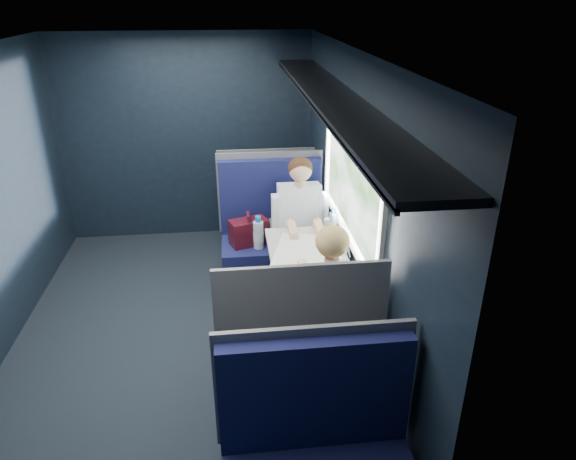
{
  "coord_description": "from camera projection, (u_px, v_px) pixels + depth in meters",
  "views": [
    {
      "loc": [
        0.47,
        -3.66,
        2.67
      ],
      "look_at": [
        0.9,
        0.0,
        0.95
      ],
      "focal_mm": 32.0,
      "sensor_mm": 36.0,
      "label": 1
    }
  ],
  "objects": [
    {
      "name": "bottle_small",
      "position": [
        333.0,
        223.0,
        4.44
      ],
      "size": [
        0.07,
        0.07,
        0.24
      ],
      "color": "silver",
      "rests_on": "table"
    },
    {
      "name": "cup",
      "position": [
        328.0,
        224.0,
        4.57
      ],
      "size": [
        0.07,
        0.07,
        0.09
      ],
      "primitive_type": "cylinder",
      "color": "white",
      "rests_on": "table"
    },
    {
      "name": "ground",
      "position": [
        183.0,
        337.0,
        4.37
      ],
      "size": [
        2.8,
        4.2,
        0.01
      ],
      "primitive_type": "cube",
      "color": "black"
    },
    {
      "name": "man",
      "position": [
        301.0,
        220.0,
        4.81
      ],
      "size": [
        0.53,
        0.56,
        1.32
      ],
      "color": "black",
      "rests_on": "ground"
    },
    {
      "name": "papers",
      "position": [
        310.0,
        257.0,
        4.08
      ],
      "size": [
        0.78,
        0.96,
        0.01
      ],
      "primitive_type": "cube",
      "rotation": [
        0.0,
        0.0,
        -0.27
      ],
      "color": "white",
      "rests_on": "table"
    },
    {
      "name": "woman",
      "position": [
        329.0,
        301.0,
        3.54
      ],
      "size": [
        0.53,
        0.56,
        1.32
      ],
      "color": "black",
      "rests_on": "ground"
    },
    {
      "name": "laptop",
      "position": [
        339.0,
        246.0,
        4.15
      ],
      "size": [
        0.24,
        0.3,
        0.21
      ],
      "color": "silver",
      "rests_on": "table"
    },
    {
      "name": "seat_bay_far",
      "position": [
        296.0,
        355.0,
        3.5
      ],
      "size": [
        1.04,
        0.62,
        1.26
      ],
      "color": "#0D0F3B",
      "rests_on": "ground"
    },
    {
      "name": "table",
      "position": [
        304.0,
        261.0,
        4.2
      ],
      "size": [
        0.62,
        1.0,
        0.74
      ],
      "color": "#54565E",
      "rests_on": "ground"
    },
    {
      "name": "room_shell",
      "position": [
        169.0,
        171.0,
        3.75
      ],
      "size": [
        3.0,
        4.4,
        2.4
      ],
      "color": "black",
      "rests_on": "ground"
    },
    {
      "name": "seat_row_front",
      "position": [
        266.0,
        207.0,
        5.9
      ],
      "size": [
        1.04,
        0.51,
        1.16
      ],
      "color": "#0D0F3B",
      "rests_on": "ground"
    },
    {
      "name": "seat_bay_near",
      "position": [
        272.0,
        242.0,
        5.06
      ],
      "size": [
        1.04,
        0.62,
        1.26
      ],
      "color": "#0D0F3B",
      "rests_on": "ground"
    }
  ]
}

